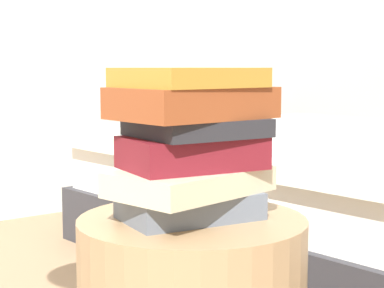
{
  "coord_description": "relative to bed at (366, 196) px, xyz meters",
  "views": [
    {
      "loc": [
        -0.74,
        -0.97,
        0.72
      ],
      "look_at": [
        0.0,
        0.0,
        0.58
      ],
      "focal_mm": 60.68,
      "sensor_mm": 36.0,
      "label": 1
    }
  ],
  "objects": [
    {
      "name": "bed",
      "position": [
        0.0,
        0.0,
        0.0
      ],
      "size": [
        1.66,
        2.1,
        0.62
      ],
      "rotation": [
        0.0,
        0.0,
        0.07
      ],
      "color": "#2D2D33",
      "rests_on": "ground_plane"
    },
    {
      "name": "book_charcoal",
      "position": [
        -1.26,
        -0.57,
        0.38
      ],
      "size": [
        0.24,
        0.22,
        0.03
      ],
      "primitive_type": "cube",
      "rotation": [
        0.0,
        0.0,
        -0.09
      ],
      "color": "#28282D",
      "rests_on": "book_maroon"
    },
    {
      "name": "book_rust",
      "position": [
        -1.27,
        -0.56,
        0.42
      ],
      "size": [
        0.29,
        0.21,
        0.06
      ],
      "primitive_type": "cube",
      "rotation": [
        0.0,
        0.0,
        0.04
      ],
      "color": "#994723",
      "rests_on": "book_charcoal"
    },
    {
      "name": "book_slate",
      "position": [
        -1.27,
        -0.56,
        0.23
      ],
      "size": [
        0.27,
        0.19,
        0.05
      ],
      "primitive_type": "cube",
      "rotation": [
        0.0,
        0.0,
        -0.16
      ],
      "color": "slate",
      "rests_on": "side_table"
    },
    {
      "name": "book_ochre",
      "position": [
        -1.28,
        -0.56,
        0.47
      ],
      "size": [
        0.24,
        0.21,
        0.04
      ],
      "primitive_type": "cube",
      "rotation": [
        0.0,
        0.0,
        0.03
      ],
      "color": "#B7842D",
      "rests_on": "book_rust"
    },
    {
      "name": "book_maroon",
      "position": [
        -1.27,
        -0.56,
        0.33
      ],
      "size": [
        0.27,
        0.21,
        0.06
      ],
      "primitive_type": "cube",
      "rotation": [
        0.0,
        0.0,
        -0.16
      ],
      "color": "maroon",
      "rests_on": "book_cream"
    },
    {
      "name": "book_cream",
      "position": [
        -1.28,
        -0.57,
        0.28
      ],
      "size": [
        0.32,
        0.23,
        0.05
      ],
      "primitive_type": "cube",
      "rotation": [
        0.0,
        0.0,
        0.16
      ],
      "color": "beige",
      "rests_on": "book_slate"
    }
  ]
}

